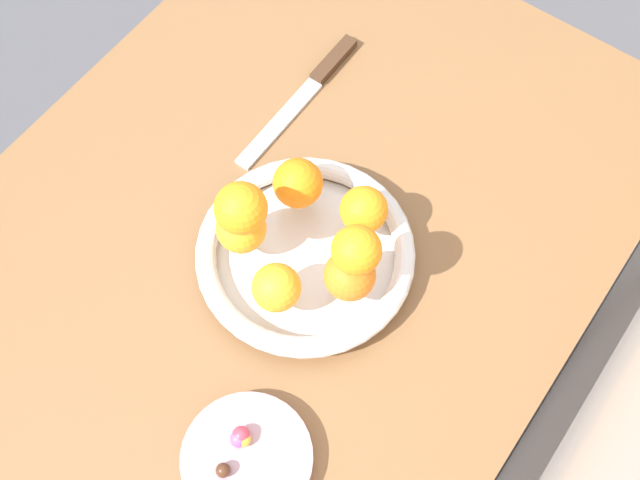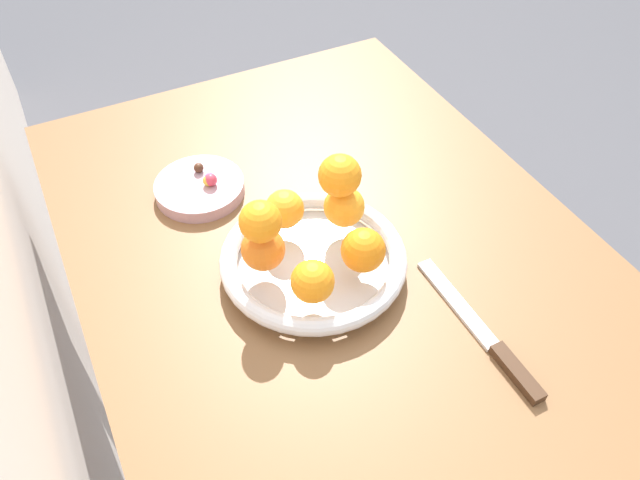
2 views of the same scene
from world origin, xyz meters
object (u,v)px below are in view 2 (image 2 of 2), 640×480
object	(u,v)px
orange_2	(344,207)
candy_ball_1	(210,179)
dining_table	(339,291)
orange_4	(263,248)
orange_0	(313,281)
fruit_bowl	(313,260)
knife	(487,338)
orange_5	(260,222)
orange_1	(366,249)
orange_3	(285,209)
orange_6	(340,175)
candy_ball_3	(208,181)
candy_ball_2	(199,168)
candy_dish	(200,188)
candy_ball_0	(211,180)

from	to	relation	value
orange_2	candy_ball_1	size ratio (longest dim) A/B	3.18
dining_table	orange_4	size ratio (longest dim) A/B	17.78
orange_0	fruit_bowl	bearing A→B (deg)	-26.66
fruit_bowl	knife	xyz separation A→B (m)	(-0.22, -0.15, -0.02)
orange_5	knife	bearing A→B (deg)	-134.04
fruit_bowl	orange_1	xyz separation A→B (m)	(-0.05, -0.05, 0.05)
orange_3	orange_5	bearing A→B (deg)	137.31
orange_6	candy_ball_3	world-z (taller)	orange_6
candy_ball_1	orange_1	bearing A→B (deg)	-155.16
fruit_bowl	candy_ball_2	distance (m)	0.28
orange_0	candy_ball_3	distance (m)	0.30
orange_2	orange_5	distance (m)	0.16
orange_2	candy_ball_1	bearing A→B (deg)	36.74
orange_4	candy_ball_2	bearing A→B (deg)	2.59
candy_dish	orange_0	distance (m)	0.32
dining_table	candy_ball_1	size ratio (longest dim) A/B	57.27
orange_0	orange_6	xyz separation A→B (m)	(0.11, -0.10, 0.06)
fruit_bowl	candy_ball_3	distance (m)	0.24
orange_6	orange_5	bearing A→B (deg)	103.99
orange_4	candy_ball_2	distance (m)	0.26
candy_dish	orange_3	xyz separation A→B (m)	(-0.17, -0.08, 0.06)
orange_6	candy_ball_1	world-z (taller)	orange_6
orange_1	orange_6	bearing A→B (deg)	-3.60
orange_5	candy_ball_0	size ratio (longest dim) A/B	2.75
dining_table	candy_ball_2	size ratio (longest dim) A/B	66.23
candy_ball_1	candy_ball_3	distance (m)	0.01
orange_4	orange_0	bearing A→B (deg)	-156.51
dining_table	candy_ball_1	distance (m)	0.28
dining_table	candy_dish	xyz separation A→B (m)	(0.23, 0.14, 0.10)
fruit_bowl	candy_dish	bearing A→B (deg)	21.47
orange_0	orange_4	distance (m)	0.09
knife	candy_ball_0	bearing A→B (deg)	27.52
orange_5	knife	world-z (taller)	orange_5
dining_table	orange_4	distance (m)	0.20
fruit_bowl	knife	world-z (taller)	fruit_bowl
candy_dish	orange_4	distance (m)	0.24
dining_table	orange_1	distance (m)	0.17
orange_6	candy_ball_1	bearing A→B (deg)	35.50
fruit_bowl	orange_4	xyz separation A→B (m)	(0.01, 0.07, 0.05)
candy_dish	candy_ball_3	bearing A→B (deg)	-132.74
orange_2	orange_1	bearing A→B (deg)	171.41
orange_6	candy_ball_2	bearing A→B (deg)	32.27
dining_table	fruit_bowl	bearing A→B (deg)	101.13
candy_dish	knife	xyz separation A→B (m)	(-0.45, -0.25, -0.01)
orange_0	candy_ball_1	bearing A→B (deg)	7.62
candy_dish	candy_ball_0	xyz separation A→B (m)	(-0.01, -0.02, 0.02)
candy_dish	knife	bearing A→B (deg)	-151.48
orange_0	orange_2	bearing A→B (deg)	-44.26
dining_table	candy_dish	size ratio (longest dim) A/B	7.43
candy_ball_0	candy_ball_3	distance (m)	0.00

